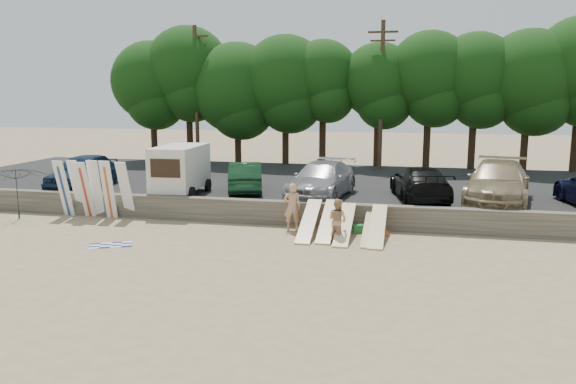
{
  "coord_description": "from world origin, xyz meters",
  "views": [
    {
      "loc": [
        3.95,
        -19.12,
        5.38
      ],
      "look_at": [
        -0.96,
        3.0,
        1.38
      ],
      "focal_mm": 35.0,
      "sensor_mm": 36.0,
      "label": 1
    }
  ],
  "objects_px": {
    "car_0": "(83,171)",
    "car_2": "(322,180)",
    "cooler": "(358,229)",
    "car_1": "(245,177)",
    "car_3": "(420,183)",
    "beachgoer_b": "(337,220)",
    "car_4": "(498,182)",
    "box_trailer": "(180,168)",
    "beach_umbrella": "(19,193)",
    "beachgoer_a": "(292,207)"
  },
  "relations": [
    {
      "from": "box_trailer",
      "to": "beach_umbrella",
      "type": "bearing_deg",
      "value": -153.47
    },
    {
      "from": "car_3",
      "to": "cooler",
      "type": "xyz_separation_m",
      "value": [
        -2.35,
        -3.89,
        -1.29
      ]
    },
    {
      "from": "beachgoer_a",
      "to": "beach_umbrella",
      "type": "distance_m",
      "value": 11.97
    },
    {
      "from": "car_1",
      "to": "beach_umbrella",
      "type": "distance_m",
      "value": 10.0
    },
    {
      "from": "car_3",
      "to": "car_4",
      "type": "distance_m",
      "value": 3.26
    },
    {
      "from": "car_0",
      "to": "car_2",
      "type": "height_order",
      "value": "car_0"
    },
    {
      "from": "car_0",
      "to": "beachgoer_b",
      "type": "relative_size",
      "value": 3.14
    },
    {
      "from": "car_2",
      "to": "cooler",
      "type": "xyz_separation_m",
      "value": [
        2.01,
        -3.45,
        -1.34
      ]
    },
    {
      "from": "beachgoer_b",
      "to": "box_trailer",
      "type": "bearing_deg",
      "value": 3.61
    },
    {
      "from": "car_3",
      "to": "beachgoer_b",
      "type": "xyz_separation_m",
      "value": [
        -2.97,
        -5.33,
        -0.65
      ]
    },
    {
      "from": "beachgoer_b",
      "to": "cooler",
      "type": "xyz_separation_m",
      "value": [
        0.63,
        1.45,
        -0.64
      ]
    },
    {
      "from": "car_1",
      "to": "beachgoer_a",
      "type": "xyz_separation_m",
      "value": [
        3.25,
        -4.35,
        -0.47
      ]
    },
    {
      "from": "cooler",
      "to": "beach_umbrella",
      "type": "bearing_deg",
      "value": 162.12
    },
    {
      "from": "car_1",
      "to": "car_3",
      "type": "height_order",
      "value": "car_3"
    },
    {
      "from": "beachgoer_b",
      "to": "car_1",
      "type": "bearing_deg",
      "value": -16.01
    },
    {
      "from": "car_0",
      "to": "cooler",
      "type": "xyz_separation_m",
      "value": [
        14.0,
        -3.4,
        -1.4
      ]
    },
    {
      "from": "car_2",
      "to": "beachgoer_b",
      "type": "distance_m",
      "value": 5.14
    },
    {
      "from": "beachgoer_b",
      "to": "beach_umbrella",
      "type": "height_order",
      "value": "beach_umbrella"
    },
    {
      "from": "car_3",
      "to": "car_4",
      "type": "bearing_deg",
      "value": 168.54
    },
    {
      "from": "car_1",
      "to": "car_3",
      "type": "bearing_deg",
      "value": 160.91
    },
    {
      "from": "box_trailer",
      "to": "beachgoer_b",
      "type": "xyz_separation_m",
      "value": [
        7.91,
        -4.16,
        -1.18
      ]
    },
    {
      "from": "beachgoer_a",
      "to": "beach_umbrella",
      "type": "height_order",
      "value": "beach_umbrella"
    },
    {
      "from": "car_3",
      "to": "car_0",
      "type": "bearing_deg",
      "value": -8.64
    },
    {
      "from": "car_0",
      "to": "cooler",
      "type": "height_order",
      "value": "car_0"
    },
    {
      "from": "car_0",
      "to": "car_3",
      "type": "distance_m",
      "value": 16.36
    },
    {
      "from": "car_4",
      "to": "box_trailer",
      "type": "bearing_deg",
      "value": -164.77
    },
    {
      "from": "car_2",
      "to": "cooler",
      "type": "bearing_deg",
      "value": -52.32
    },
    {
      "from": "car_1",
      "to": "beachgoer_b",
      "type": "distance_m",
      "value": 7.76
    },
    {
      "from": "car_1",
      "to": "car_2",
      "type": "height_order",
      "value": "car_2"
    },
    {
      "from": "car_2",
      "to": "car_3",
      "type": "height_order",
      "value": "car_2"
    },
    {
      "from": "car_1",
      "to": "car_3",
      "type": "xyz_separation_m",
      "value": [
        8.21,
        -0.35,
        0.03
      ]
    },
    {
      "from": "box_trailer",
      "to": "car_2",
      "type": "xyz_separation_m",
      "value": [
        6.53,
        0.73,
        -0.48
      ]
    },
    {
      "from": "car_1",
      "to": "cooler",
      "type": "height_order",
      "value": "car_1"
    },
    {
      "from": "car_3",
      "to": "beachgoer_a",
      "type": "distance_m",
      "value": 6.39
    },
    {
      "from": "box_trailer",
      "to": "cooler",
      "type": "height_order",
      "value": "box_trailer"
    },
    {
      "from": "car_2",
      "to": "car_4",
      "type": "distance_m",
      "value": 7.63
    },
    {
      "from": "car_3",
      "to": "car_4",
      "type": "xyz_separation_m",
      "value": [
        3.26,
        -0.06,
        0.15
      ]
    },
    {
      "from": "cooler",
      "to": "car_1",
      "type": "bearing_deg",
      "value": 123.63
    },
    {
      "from": "beachgoer_b",
      "to": "car_0",
      "type": "bearing_deg",
      "value": 11.45
    },
    {
      "from": "car_1",
      "to": "car_4",
      "type": "bearing_deg",
      "value": 161.29
    },
    {
      "from": "car_0",
      "to": "beachgoer_b",
      "type": "bearing_deg",
      "value": -24.64
    },
    {
      "from": "car_4",
      "to": "beachgoer_a",
      "type": "height_order",
      "value": "car_4"
    },
    {
      "from": "car_0",
      "to": "beachgoer_a",
      "type": "distance_m",
      "value": 11.93
    },
    {
      "from": "cooler",
      "to": "car_3",
      "type": "bearing_deg",
      "value": 38.36
    },
    {
      "from": "car_4",
      "to": "beachgoer_b",
      "type": "relative_size",
      "value": 3.86
    },
    {
      "from": "box_trailer",
      "to": "car_1",
      "type": "distance_m",
      "value": 3.13
    },
    {
      "from": "car_0",
      "to": "car_3",
      "type": "xyz_separation_m",
      "value": [
        16.35,
        0.49,
        -0.11
      ]
    },
    {
      "from": "car_1",
      "to": "cooler",
      "type": "relative_size",
      "value": 11.5
    },
    {
      "from": "car_2",
      "to": "beachgoer_b",
      "type": "bearing_deg",
      "value": -66.79
    },
    {
      "from": "beach_umbrella",
      "to": "cooler",
      "type": "bearing_deg",
      "value": 2.62
    }
  ]
}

